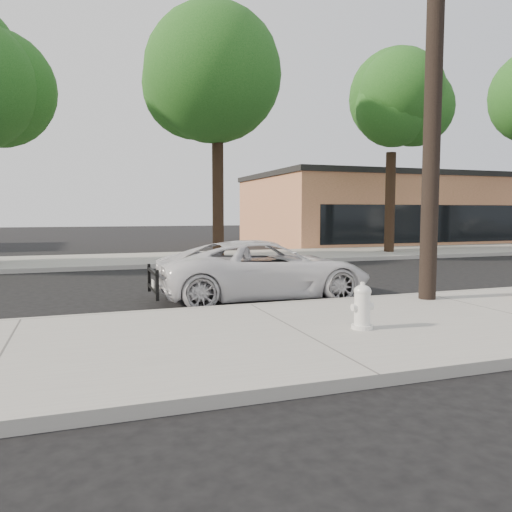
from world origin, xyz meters
The scene contains 10 objects.
ground centered at (0.00, 0.00, 0.00)m, with size 120.00×120.00×0.00m, color black.
near_sidewalk centered at (0.00, -4.30, 0.07)m, with size 90.00×4.40×0.15m, color gray.
far_sidewalk centered at (0.00, 8.50, 0.07)m, with size 90.00×5.00×0.15m, color gray.
curb_near centered at (0.00, -2.10, 0.07)m, with size 90.00×0.12×0.16m, color #9E9B93.
building_main centered at (16.00, 16.00, 2.00)m, with size 18.00×10.00×4.00m, color #A46844.
utility_pole centered at (3.60, -2.70, 4.70)m, with size 1.40×0.34×9.00m.
tree_c centered at (2.22, 7.64, 6.91)m, with size 4.96×4.80×9.55m.
tree_d centered at (10.20, 7.95, 6.37)m, with size 4.50×4.35×8.75m.
police_cruiser centered at (0.77, -0.83, 0.65)m, with size 2.15×4.67×1.30m, color silver.
fire_hydrant centered at (0.95, -4.57, 0.47)m, with size 0.35×0.32×0.67m.
Camera 1 is at (-2.99, -11.04, 1.90)m, focal length 35.00 mm.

